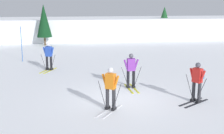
# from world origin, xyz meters

# --- Properties ---
(ground_plane) EXTENTS (120.00, 120.00, 0.00)m
(ground_plane) POSITION_xyz_m (0.00, 0.00, 0.00)
(ground_plane) COLOR white
(far_snow_ridge) EXTENTS (80.00, 6.50, 2.31)m
(far_snow_ridge) POSITION_xyz_m (0.00, 20.82, 1.15)
(far_snow_ridge) COLOR white
(far_snow_ridge) RESTS_ON ground
(skier_red) EXTENTS (1.54, 1.18, 1.71)m
(skier_red) POSITION_xyz_m (3.04, -0.82, 0.96)
(skier_red) COLOR black
(skier_red) RESTS_ON ground
(skier_orange) EXTENTS (1.22, 1.52, 1.71)m
(skier_orange) POSITION_xyz_m (-0.67, -1.25, 0.92)
(skier_orange) COLOR silver
(skier_orange) RESTS_ON ground
(skier_purple) EXTENTS (1.00, 1.62, 1.71)m
(skier_purple) POSITION_xyz_m (0.71, 1.58, 0.92)
(skier_purple) COLOR gold
(skier_purple) RESTS_ON ground
(skier_blue) EXTENTS (1.01, 1.61, 1.71)m
(skier_blue) POSITION_xyz_m (-3.50, 6.01, 0.95)
(skier_blue) COLOR gold
(skier_blue) RESTS_ON ground
(trail_marker_pole) EXTENTS (0.04, 0.04, 2.45)m
(trail_marker_pole) POSITION_xyz_m (-5.57, 8.96, 1.23)
(trail_marker_pole) COLOR #1E56AD
(trail_marker_pole) RESTS_ON ground
(conifer_far_left) EXTENTS (1.41, 1.41, 3.88)m
(conifer_far_left) POSITION_xyz_m (-4.63, 16.57, 2.34)
(conifer_far_left) COLOR #513823
(conifer_far_left) RESTS_ON ground
(conifer_far_right) EXTENTS (1.78, 1.78, 3.55)m
(conifer_far_right) POSITION_xyz_m (8.13, 19.85, 2.09)
(conifer_far_right) COLOR #513823
(conifer_far_right) RESTS_ON ground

